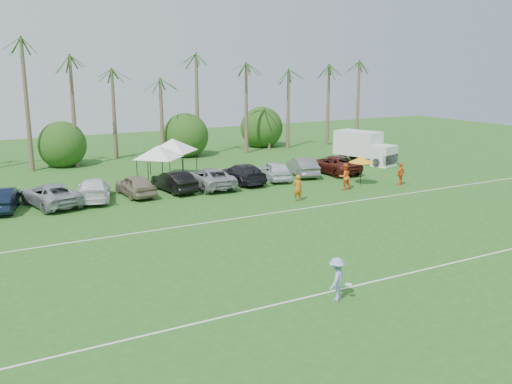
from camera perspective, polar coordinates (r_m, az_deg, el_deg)
ground at (r=24.01m, az=14.70°, el=-10.24°), size 120.00×120.00×0.00m
field_lines at (r=29.86m, az=4.05°, el=-5.22°), size 80.00×12.10×0.01m
palm_tree_3 at (r=54.26m, az=-21.63°, el=12.81°), size 2.40×2.40×11.90m
palm_tree_4 at (r=54.99m, az=-17.22°, el=10.41°), size 2.40×2.40×8.90m
palm_tree_5 at (r=55.95m, az=-13.20°, el=11.57°), size 2.40×2.40×9.90m
palm_tree_6 at (r=57.19m, az=-9.31°, el=12.62°), size 2.40×2.40×10.90m
palm_tree_7 at (r=58.69m, az=-5.57°, el=13.55°), size 2.40×2.40×11.90m
palm_tree_8 at (r=60.90m, az=-1.12°, el=11.15°), size 2.40×2.40×8.90m
palm_tree_9 at (r=63.39m, az=2.95°, el=11.99°), size 2.40×2.40×9.90m
palm_tree_10 at (r=66.17m, az=6.73°, el=12.70°), size 2.40×2.40×10.90m
palm_tree_11 at (r=68.59m, az=9.53°, el=13.32°), size 2.40×2.40×11.90m
bush_tree_1 at (r=56.05m, az=-19.06°, el=4.48°), size 4.00×4.00×4.00m
bush_tree_2 at (r=59.31m, az=-7.56°, el=5.49°), size 4.00×4.00×4.00m
bush_tree_3 at (r=63.64m, az=0.87°, el=6.09°), size 4.00×4.00×4.00m
sideline_player_a at (r=38.87m, az=4.18°, el=0.41°), size 0.76×0.61×1.82m
sideline_player_b at (r=42.78m, az=8.86°, el=1.52°), size 1.03×0.85×1.96m
sideline_player_c at (r=45.33m, az=14.27°, el=1.76°), size 1.09×0.73×1.71m
box_truck at (r=54.39m, az=10.79°, el=4.49°), size 3.74×6.14×2.97m
canopy_tent_left at (r=45.04m, az=-9.72°, el=4.62°), size 4.28×4.28×3.46m
canopy_tent_right at (r=47.44m, az=-8.37°, el=5.30°), size 4.54×4.54×3.68m
market_umbrella at (r=44.58m, az=10.49°, el=3.20°), size 1.97×1.97×2.19m
frisbee_player at (r=22.96m, az=8.06°, el=-8.64°), size 1.31×1.18×1.77m
parked_car_1 at (r=39.70m, az=-24.03°, el=-0.64°), size 2.74×4.89×1.53m
parked_car_2 at (r=39.81m, az=-19.87°, el=-0.25°), size 3.62×5.90×1.53m
parked_car_3 at (r=40.57m, az=-15.90°, el=0.26°), size 3.52×5.64×1.53m
parked_car_4 at (r=41.21m, az=-11.97°, el=0.66°), size 2.05×4.57×1.53m
parked_car_5 at (r=42.11m, az=-8.20°, el=1.07°), size 2.10×4.77×1.53m
parked_car_6 at (r=43.13m, az=-4.58°, el=1.44°), size 2.90×5.65×1.53m
parked_car_7 at (r=44.67m, az=-1.38°, el=1.87°), size 2.19×5.28×1.53m
parked_car_8 at (r=45.92m, az=1.92°, el=2.17°), size 2.83×4.78×1.53m
parked_car_9 at (r=47.73m, az=4.68°, el=2.54°), size 2.85×4.90×1.53m
parked_car_10 at (r=49.15m, az=7.69°, el=2.76°), size 2.71×5.57×1.53m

